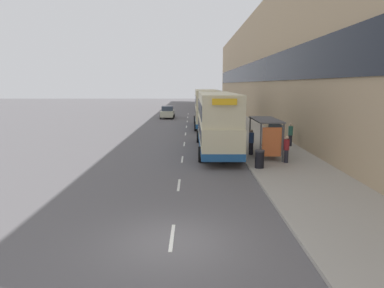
{
  "coord_description": "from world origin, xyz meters",
  "views": [
    {
      "loc": [
        0.65,
        -10.06,
        4.91
      ],
      "look_at": [
        0.56,
        19.94,
        -0.33
      ],
      "focal_mm": 32.0,
      "sensor_mm": 36.0,
      "label": 1
    }
  ],
  "objects_px": {
    "car_0": "(169,112)",
    "car_2": "(206,112)",
    "pedestrian_at_shelter": "(252,142)",
    "car_3": "(205,108)",
    "bus_shelter": "(270,131)",
    "pedestrian_2": "(273,138)",
    "litter_bin": "(261,159)",
    "double_decker_bus_near": "(218,121)",
    "pedestrian_1": "(292,134)",
    "pedestrian_3": "(288,149)",
    "car_1": "(201,104)",
    "double_decker_bus_ahead": "(207,108)"
  },
  "relations": [
    {
      "from": "pedestrian_1",
      "to": "pedestrian_2",
      "type": "xyz_separation_m",
      "value": [
        -1.86,
        -1.64,
        -0.03
      ]
    },
    {
      "from": "litter_bin",
      "to": "pedestrian_2",
      "type": "bearing_deg",
      "value": 70.69
    },
    {
      "from": "double_decker_bus_ahead",
      "to": "car_3",
      "type": "distance_m",
      "value": 21.06
    },
    {
      "from": "pedestrian_2",
      "to": "pedestrian_3",
      "type": "xyz_separation_m",
      "value": [
        -0.03,
        -4.17,
        -0.03
      ]
    },
    {
      "from": "car_0",
      "to": "pedestrian_1",
      "type": "xyz_separation_m",
      "value": [
        11.3,
        -23.62,
        0.18
      ]
    },
    {
      "from": "pedestrian_1",
      "to": "car_3",
      "type": "bearing_deg",
      "value": 99.3
    },
    {
      "from": "pedestrian_3",
      "to": "litter_bin",
      "type": "bearing_deg",
      "value": -144.16
    },
    {
      "from": "car_2",
      "to": "pedestrian_at_shelter",
      "type": "height_order",
      "value": "pedestrian_at_shelter"
    },
    {
      "from": "pedestrian_at_shelter",
      "to": "pedestrian_1",
      "type": "xyz_separation_m",
      "value": [
        3.64,
        3.37,
        0.02
      ]
    },
    {
      "from": "double_decker_bus_near",
      "to": "pedestrian_2",
      "type": "bearing_deg",
      "value": -2.01
    },
    {
      "from": "car_0",
      "to": "litter_bin",
      "type": "bearing_deg",
      "value": 103.66
    },
    {
      "from": "double_decker_bus_ahead",
      "to": "pedestrian_3",
      "type": "xyz_separation_m",
      "value": [
        4.15,
        -18.82,
        -1.29
      ]
    },
    {
      "from": "double_decker_bus_ahead",
      "to": "pedestrian_at_shelter",
      "type": "distance_m",
      "value": 16.6
    },
    {
      "from": "car_2",
      "to": "pedestrian_at_shelter",
      "type": "bearing_deg",
      "value": -85.77
    },
    {
      "from": "double_decker_bus_near",
      "to": "car_2",
      "type": "xyz_separation_m",
      "value": [
        0.18,
        26.0,
        -1.42
      ]
    },
    {
      "from": "double_decker_bus_near",
      "to": "car_1",
      "type": "bearing_deg",
      "value": 90.09
    },
    {
      "from": "car_3",
      "to": "bus_shelter",
      "type": "bearing_deg",
      "value": -85.51
    },
    {
      "from": "pedestrian_2",
      "to": "pedestrian_3",
      "type": "bearing_deg",
      "value": -90.4
    },
    {
      "from": "pedestrian_2",
      "to": "double_decker_bus_near",
      "type": "bearing_deg",
      "value": 177.99
    },
    {
      "from": "pedestrian_at_shelter",
      "to": "litter_bin",
      "type": "bearing_deg",
      "value": -92.45
    },
    {
      "from": "car_0",
      "to": "pedestrian_3",
      "type": "xyz_separation_m",
      "value": [
        9.41,
        -29.43,
        0.12
      ]
    },
    {
      "from": "car_0",
      "to": "car_2",
      "type": "xyz_separation_m",
      "value": [
        5.59,
        0.88,
        -0.02
      ]
    },
    {
      "from": "bus_shelter",
      "to": "car_2",
      "type": "height_order",
      "value": "bus_shelter"
    },
    {
      "from": "double_decker_bus_near",
      "to": "car_0",
      "type": "height_order",
      "value": "double_decker_bus_near"
    },
    {
      "from": "bus_shelter",
      "to": "car_1",
      "type": "bearing_deg",
      "value": 93.8
    },
    {
      "from": "car_1",
      "to": "pedestrian_3",
      "type": "height_order",
      "value": "pedestrian_3"
    },
    {
      "from": "pedestrian_2",
      "to": "litter_bin",
      "type": "distance_m",
      "value": 5.89
    },
    {
      "from": "car_2",
      "to": "pedestrian_1",
      "type": "xyz_separation_m",
      "value": [
        5.71,
        -24.5,
        0.19
      ]
    },
    {
      "from": "car_1",
      "to": "car_2",
      "type": "relative_size",
      "value": 0.98
    },
    {
      "from": "litter_bin",
      "to": "double_decker_bus_ahead",
      "type": "bearing_deg",
      "value": 96.32
    },
    {
      "from": "double_decker_bus_ahead",
      "to": "pedestrian_1",
      "type": "height_order",
      "value": "double_decker_bus_ahead"
    },
    {
      "from": "car_3",
      "to": "pedestrian_2",
      "type": "bearing_deg",
      "value": -84.06
    },
    {
      "from": "double_decker_bus_near",
      "to": "car_2",
      "type": "bearing_deg",
      "value": 89.61
    },
    {
      "from": "pedestrian_2",
      "to": "car_2",
      "type": "bearing_deg",
      "value": 98.37
    },
    {
      "from": "bus_shelter",
      "to": "pedestrian_at_shelter",
      "type": "distance_m",
      "value": 1.48
    },
    {
      "from": "bus_shelter",
      "to": "car_2",
      "type": "distance_m",
      "value": 28.66
    },
    {
      "from": "pedestrian_2",
      "to": "litter_bin",
      "type": "height_order",
      "value": "pedestrian_2"
    },
    {
      "from": "pedestrian_1",
      "to": "car_2",
      "type": "bearing_deg",
      "value": 103.12
    },
    {
      "from": "litter_bin",
      "to": "car_0",
      "type": "bearing_deg",
      "value": 103.66
    },
    {
      "from": "car_2",
      "to": "pedestrian_1",
      "type": "bearing_deg",
      "value": -76.88
    },
    {
      "from": "double_decker_bus_near",
      "to": "car_0",
      "type": "distance_m",
      "value": 25.74
    },
    {
      "from": "pedestrian_at_shelter",
      "to": "pedestrian_3",
      "type": "height_order",
      "value": "pedestrian_at_shelter"
    },
    {
      "from": "bus_shelter",
      "to": "car_2",
      "type": "bearing_deg",
      "value": 96.26
    },
    {
      "from": "car_3",
      "to": "litter_bin",
      "type": "xyz_separation_m",
      "value": [
        1.76,
        -41.21,
        -0.21
      ]
    },
    {
      "from": "litter_bin",
      "to": "car_1",
      "type": "bearing_deg",
      "value": 92.28
    },
    {
      "from": "pedestrian_2",
      "to": "pedestrian_1",
      "type": "bearing_deg",
      "value": 41.41
    },
    {
      "from": "litter_bin",
      "to": "pedestrian_1",
      "type": "bearing_deg",
      "value": 62.1
    },
    {
      "from": "car_0",
      "to": "double_decker_bus_near",
      "type": "bearing_deg",
      "value": 102.17
    },
    {
      "from": "pedestrian_1",
      "to": "pedestrian_3",
      "type": "relative_size",
      "value": 1.07
    },
    {
      "from": "bus_shelter",
      "to": "pedestrian_2",
      "type": "xyz_separation_m",
      "value": [
        0.72,
        2.33,
        -0.85
      ]
    }
  ]
}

